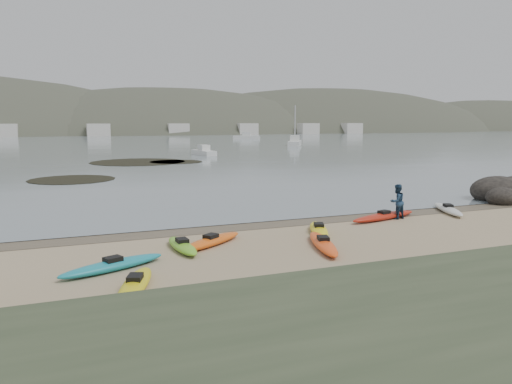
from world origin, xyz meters
name	(u,v)px	position (x,y,z in m)	size (l,w,h in m)	color
ground	(256,223)	(0.00, 0.00, 0.00)	(600.00, 600.00, 0.00)	tan
wet_sand	(258,224)	(0.00, -0.30, 0.00)	(60.00, 60.00, 0.00)	brown
water	(71,129)	(0.00, 300.00, 0.01)	(1200.00, 1200.00, 0.00)	slate
kayaks	(268,241)	(-1.16, -4.18, 0.17)	(23.42, 9.95, 0.34)	yellow
person_east	(397,202)	(6.89, -1.67, 0.87)	(0.85, 0.66, 1.74)	navy
rock_cluster	(507,196)	(17.21, 0.87, 0.24)	(5.28, 3.88, 1.78)	black
kelp_mats	(134,165)	(-0.88, 33.96, 0.03)	(18.57, 25.07, 0.04)	black
moored_boats	(100,143)	(-0.74, 81.46, 0.55)	(82.48, 62.86, 1.29)	silver
far_hills	(175,169)	(39.38, 193.97, -15.93)	(550.00, 135.00, 80.00)	#384235
far_town	(105,130)	(6.00, 145.00, 2.00)	(199.00, 5.00, 4.00)	beige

